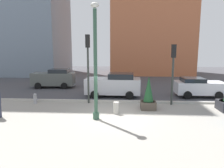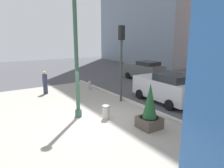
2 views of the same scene
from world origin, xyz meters
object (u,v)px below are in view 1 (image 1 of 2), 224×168
Objects in this scene: traffic_light_corner at (88,58)px; car_curb_east at (199,87)px; potted_plant_near_right at (148,96)px; concrete_bollard at (116,108)px; car_curb_west at (114,85)px; lamp_post at (95,65)px; fire_hydrant at (35,98)px; car_intersection at (54,78)px; traffic_light_far_side at (173,65)px.

traffic_light_corner is 9.45m from car_curb_east.
traffic_light_corner reaches higher than potted_plant_near_right.
car_curb_west is (-0.41, 4.82, 0.60)m from concrete_bollard.
lamp_post is 4.44m from potted_plant_near_right.
fire_hydrant is at bearing -154.30° from car_curb_west.
car_intersection is (-0.72, 6.39, 0.58)m from fire_hydrant.
potted_plant_near_right reaches higher than concrete_bollard.
car_curb_east is at bearing 17.05° from traffic_light_corner.
fire_hydrant is 12.94m from car_curb_east.
lamp_post is 8.47× the size of fire_hydrant.
car_curb_east is at bearing -14.19° from car_intersection.
car_curb_west is (-6.99, -0.35, 0.16)m from car_curb_east.
lamp_post reaches higher than potted_plant_near_right.
concrete_bollard is at bearing -141.89° from car_curb_east.
concrete_bollard is at bearing -51.80° from car_intersection.
concrete_bollard is (1.09, 1.08, -2.72)m from lamp_post.
concrete_bollard is 0.18× the size of car_intersection.
fire_hydrant is 0.15× the size of traffic_light_corner.
potted_plant_near_right is 2.91× the size of concrete_bollard.
car_curb_east is 0.91× the size of car_intersection.
car_curb_west is at bearing -177.17° from car_curb_east.
lamp_post is 10.15m from car_curb_east.
lamp_post is 6.03m from traffic_light_far_side.
car_intersection is (-8.77, 7.38, 0.06)m from potted_plant_near_right.
potted_plant_near_right is 0.51× the size of traffic_light_far_side.
traffic_light_corner is (-4.19, 1.35, 2.41)m from potted_plant_near_right.
concrete_bollard is at bearing 44.55° from lamp_post.
fire_hydrant is 10.13m from traffic_light_far_side.
lamp_post reaches higher than car_curb_east.
concrete_bollard is 4.40m from traffic_light_corner.
car_curb_west reaches higher than fire_hydrant.
potted_plant_near_right is 8.12m from fire_hydrant.
car_intersection is at bearing 96.43° from fire_hydrant.
traffic_light_corner is (-2.13, 2.49, 2.93)m from concrete_bollard.
car_intersection is (-6.71, 8.52, 0.58)m from concrete_bollard.
potted_plant_near_right is at bearing -56.10° from car_curb_west.
car_curb_east is (12.57, 3.03, 0.44)m from fire_hydrant.
traffic_light_far_side is 1.00× the size of car_intersection.
traffic_light_corner is at bearing -126.46° from car_curb_west.
traffic_light_far_side is (3.82, 2.40, 2.49)m from concrete_bollard.
fire_hydrant is at bearing 160.38° from concrete_bollard.
car_curb_west is (0.68, 5.89, -2.12)m from lamp_post.
car_intersection is (-5.61, 9.60, -2.14)m from lamp_post.
car_curb_west is at bearing 53.54° from traffic_light_corner.
car_curb_east is at bearing 38.11° from concrete_bollard.
potted_plant_near_right is 6.05m from car_curb_east.
traffic_light_corner is at bearing 5.29° from fire_hydrant.
traffic_light_far_side is 5.23m from car_curb_west.
car_curb_west is (-2.47, 3.68, 0.08)m from potted_plant_near_right.
traffic_light_corner is 3.72m from car_curb_west.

